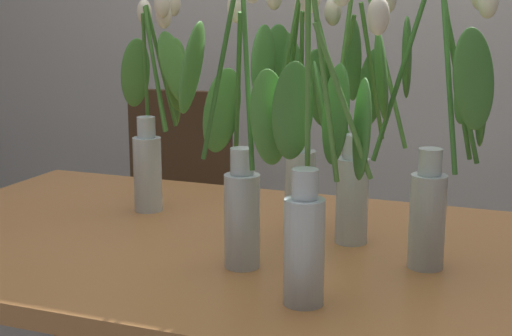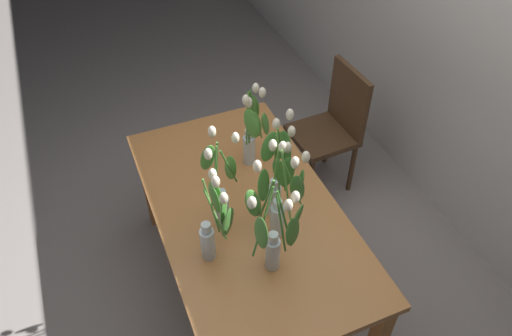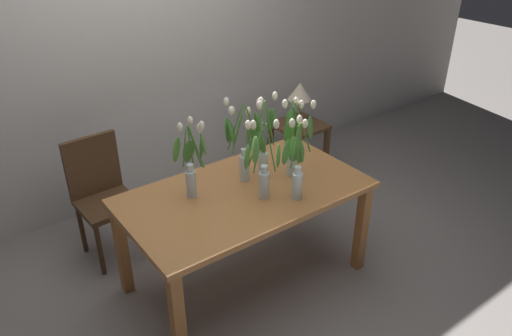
% 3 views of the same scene
% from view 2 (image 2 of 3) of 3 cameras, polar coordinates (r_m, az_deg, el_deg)
% --- Properties ---
extents(ground_plane, '(18.00, 18.00, 0.00)m').
position_cam_2_polar(ground_plane, '(3.09, -1.02, -13.79)').
color(ground_plane, gray).
extents(dining_table, '(1.60, 0.90, 0.74)m').
position_cam_2_polar(dining_table, '(2.57, -1.20, -6.03)').
color(dining_table, '#B7753D').
rests_on(dining_table, ground).
extents(tulip_vase_0, '(0.25, 0.16, 0.58)m').
position_cam_2_polar(tulip_vase_0, '(2.31, 2.57, -0.81)').
color(tulip_vase_0, silver).
rests_on(tulip_vase_0, dining_table).
extents(tulip_vase_1, '(0.24, 0.27, 0.59)m').
position_cam_2_polar(tulip_vase_1, '(2.08, 2.11, -7.89)').
color(tulip_vase_1, silver).
rests_on(tulip_vase_1, dining_table).
extents(tulip_vase_2, '(0.20, 0.16, 0.55)m').
position_cam_2_polar(tulip_vase_2, '(2.16, -5.07, -7.04)').
color(tulip_vase_2, silver).
rests_on(tulip_vase_2, dining_table).
extents(tulip_vase_3, '(0.24, 0.20, 0.52)m').
position_cam_2_polar(tulip_vase_3, '(2.58, -0.45, 4.18)').
color(tulip_vase_3, silver).
rests_on(tulip_vase_3, dining_table).
extents(tulip_vase_4, '(0.23, 0.20, 0.56)m').
position_cam_2_polar(tulip_vase_4, '(2.29, -4.16, -2.84)').
color(tulip_vase_4, silver).
rests_on(tulip_vase_4, dining_table).
extents(tulip_vase_5, '(0.25, 0.22, 0.59)m').
position_cam_2_polar(tulip_vase_5, '(2.23, 3.01, -3.63)').
color(tulip_vase_5, silver).
rests_on(tulip_vase_5, dining_table).
extents(dining_chair, '(0.42, 0.42, 0.93)m').
position_cam_2_polar(dining_chair, '(3.38, 9.04, 5.13)').
color(dining_chair, '#4C331E').
rests_on(dining_chair, ground).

